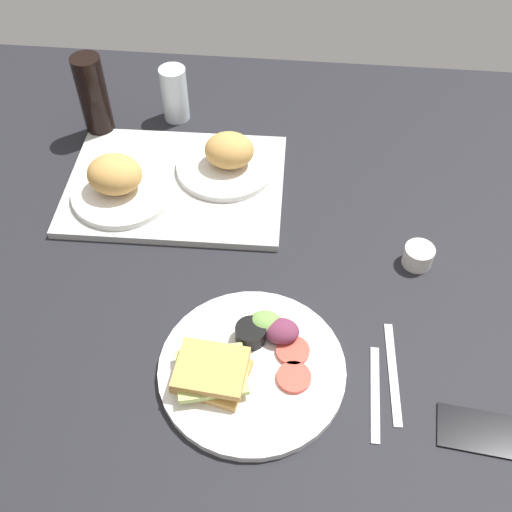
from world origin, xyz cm
name	(u,v)px	position (x,y,z in cm)	size (l,w,h in cm)	color
ground_plane	(244,287)	(0.00, 0.00, -1.50)	(190.00, 150.00, 3.00)	black
serving_tray	(176,184)	(-17.07, 23.79, 0.80)	(45.00, 33.00, 1.60)	#B2B2AD
bread_plate_near	(118,182)	(-27.59, 19.00, 4.85)	(20.58, 20.58, 8.93)	white
bread_plate_far	(228,158)	(-6.63, 28.94, 4.47)	(20.95, 20.95, 8.45)	white
plate_with_salad	(248,364)	(2.85, -18.09, 1.63)	(30.59, 30.59, 5.40)	white
drinking_glass	(175,94)	(-21.29, 47.73, 6.45)	(6.06, 6.06, 12.90)	silver
soda_bottle	(94,97)	(-37.52, 40.17, 9.66)	(6.40, 6.40, 19.33)	black
espresso_cup	(418,256)	(32.00, 7.76, 2.00)	(5.60, 5.60, 4.00)	silver
fork	(375,393)	(23.50, -20.50, 0.25)	(17.00, 1.40, 0.50)	#B7B7BC
knife	(393,372)	(26.50, -16.50, 0.25)	(19.00, 1.40, 0.50)	#B7B7BC
cell_phone	(486,432)	(40.05, -25.55, 0.40)	(14.40, 7.20, 0.80)	black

